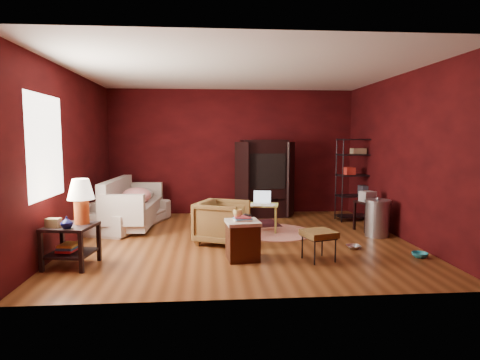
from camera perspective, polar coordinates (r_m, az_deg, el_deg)
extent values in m
cube|color=brown|center=(6.85, 0.13, -8.60)|extent=(5.50, 5.00, 0.02)
cube|color=white|center=(6.72, 0.14, 15.35)|extent=(5.50, 5.00, 0.02)
cube|color=#40090B|center=(9.14, -1.13, 4.00)|extent=(5.50, 0.02, 2.80)
cube|color=#40090B|center=(4.15, 2.92, 1.59)|extent=(5.50, 0.02, 2.80)
cube|color=#40090B|center=(6.98, -23.10, 2.91)|extent=(0.02, 5.00, 2.80)
cube|color=#40090B|center=(7.39, 22.01, 3.10)|extent=(0.02, 5.00, 2.80)
cube|color=white|center=(6.03, -25.93, 4.28)|extent=(0.02, 1.20, 1.40)
imported|color=#BEB1A4|center=(8.07, -15.28, -3.71)|extent=(1.21, 2.06, 0.77)
imported|color=black|center=(6.58, -2.54, -5.69)|extent=(0.94, 0.97, 0.77)
imported|color=silver|center=(6.55, 15.86, -8.45)|extent=(0.22, 0.06, 0.22)
imported|color=teal|center=(6.41, 24.23, -9.03)|extent=(0.24, 0.13, 0.23)
imported|color=#0C0E40|center=(5.62, -23.42, -5.59)|extent=(0.16, 0.16, 0.15)
imported|color=#DBBF6B|center=(5.63, -0.35, -4.57)|extent=(0.15, 0.13, 0.13)
cube|color=black|center=(5.84, -22.99, -6.11)|extent=(0.68, 0.68, 0.04)
cube|color=black|center=(5.92, -22.84, -9.56)|extent=(0.63, 0.63, 0.03)
cube|color=black|center=(5.80, -26.46, -9.04)|extent=(0.06, 0.06, 0.55)
cube|color=black|center=(5.55, -21.68, -9.50)|extent=(0.06, 0.06, 0.55)
cube|color=black|center=(6.25, -23.94, -7.88)|extent=(0.06, 0.06, 0.55)
cube|color=black|center=(6.02, -19.44, -8.22)|extent=(0.06, 0.06, 0.55)
cylinder|color=orange|center=(5.84, -21.59, -4.19)|extent=(0.23, 0.23, 0.33)
cone|color=#F2E5C6|center=(5.79, -21.70, -1.21)|extent=(0.41, 0.41, 0.28)
cube|color=#958451|center=(5.77, -25.01, -5.55)|extent=(0.19, 0.14, 0.12)
cube|color=#D9363F|center=(5.93, -23.29, -9.11)|extent=(0.26, 0.31, 0.03)
cube|color=#3691D9|center=(5.92, -23.22, -8.80)|extent=(0.26, 0.31, 0.03)
cube|color=#F5D051|center=(5.91, -23.15, -8.48)|extent=(0.26, 0.31, 0.03)
cube|color=#BEB1A4|center=(8.08, -14.79, -4.50)|extent=(0.87, 1.89, 0.39)
cube|color=#BEB1A4|center=(8.12, -17.19, -2.63)|extent=(0.26, 1.86, 0.78)
cube|color=#BEB1A4|center=(7.16, -16.51, -4.14)|extent=(0.79, 0.21, 0.54)
cube|color=#BEB1A4|center=(8.94, -13.49, -2.07)|extent=(0.79, 0.21, 0.54)
ellipsoid|color=red|center=(7.50, -15.41, -2.89)|extent=(0.53, 0.53, 0.27)
ellipsoid|color=red|center=(8.02, -14.51, -2.17)|extent=(0.59, 0.59, 0.31)
ellipsoid|color=#BEB1A4|center=(8.50, -13.78, -1.96)|extent=(0.49, 0.49, 0.25)
cube|color=#471F10|center=(5.73, 0.37, -8.77)|extent=(0.47, 0.47, 0.51)
cube|color=#BEB1A4|center=(5.67, 0.37, -6.04)|extent=(0.50, 0.50, 0.05)
cube|color=beige|center=(5.66, 0.38, -5.70)|extent=(0.27, 0.22, 0.02)
cube|color=#5392C1|center=(5.66, 0.38, -5.49)|extent=(0.27, 0.23, 0.02)
cube|color=#DD535D|center=(5.65, 0.38, -5.28)|extent=(0.23, 0.18, 0.02)
cube|color=black|center=(5.69, 1.07, -5.00)|extent=(0.11, 0.16, 0.02)
cube|color=black|center=(5.77, 11.15, -7.49)|extent=(0.52, 0.52, 0.08)
cube|color=black|center=(5.78, 11.14, -7.99)|extent=(0.47, 0.47, 0.02)
cylinder|color=black|center=(5.60, 10.58, -10.14)|extent=(0.03, 0.03, 0.34)
cylinder|color=black|center=(5.78, 13.41, -9.70)|extent=(0.03, 0.03, 0.34)
cylinder|color=black|center=(5.87, 8.84, -9.34)|extent=(0.03, 0.03, 0.34)
cylinder|color=black|center=(6.04, 11.60, -8.96)|extent=(0.03, 0.03, 0.34)
cylinder|color=beige|center=(7.40, 5.08, -7.40)|extent=(1.40, 1.40, 0.01)
cube|color=#461219|center=(8.04, 1.49, -6.24)|extent=(1.20, 0.88, 0.01)
cube|color=#EFFF74|center=(7.37, 3.12, -3.55)|extent=(0.66, 0.52, 0.03)
cylinder|color=#EFFF74|center=(7.27, 0.99, -5.67)|extent=(0.04, 0.04, 0.50)
cylinder|color=#EFFF74|center=(7.24, 5.08, -5.74)|extent=(0.04, 0.04, 0.50)
cylinder|color=#EFFF74|center=(7.60, 1.23, -5.16)|extent=(0.04, 0.04, 0.50)
cylinder|color=#EFFF74|center=(7.57, 5.14, -5.22)|extent=(0.04, 0.04, 0.50)
cube|color=white|center=(7.40, 3.13, -3.34)|extent=(0.35, 0.27, 0.02)
cube|color=silver|center=(7.49, 3.18, -2.37)|extent=(0.32, 0.13, 0.21)
cube|color=white|center=(7.28, 2.14, -3.54)|extent=(0.21, 0.30, 0.00)
cube|color=white|center=(7.27, 4.17, -3.56)|extent=(0.30, 0.35, 0.00)
cube|color=black|center=(8.75, 3.43, 0.22)|extent=(1.02, 0.63, 1.68)
cube|color=black|center=(8.64, 3.57, 1.33)|extent=(0.83, 0.48, 0.75)
cube|color=black|center=(8.39, 0.31, -0.01)|extent=(0.29, 0.33, 1.59)
cube|color=black|center=(8.65, 7.23, 0.12)|extent=(0.23, 0.37, 1.59)
cube|color=#2A2C2F|center=(8.69, 3.50, 0.77)|extent=(0.59, 0.50, 0.46)
cube|color=black|center=(8.48, 3.87, 0.64)|extent=(0.44, 0.05, 0.35)
cube|color=black|center=(8.76, 3.48, -2.68)|extent=(0.84, 0.52, 0.04)
cylinder|color=black|center=(8.36, 14.39, -0.14)|extent=(0.02, 0.02, 1.70)
cylinder|color=black|center=(8.71, 19.18, -0.04)|extent=(0.02, 0.02, 1.70)
cylinder|color=black|center=(8.67, 13.48, 0.10)|extent=(0.02, 0.02, 1.70)
cylinder|color=black|center=(9.01, 18.15, 0.18)|extent=(0.02, 0.02, 1.70)
cube|color=black|center=(8.79, 16.19, -4.89)|extent=(0.86, 0.43, 0.02)
cube|color=black|center=(8.72, 16.28, -2.14)|extent=(0.86, 0.43, 0.02)
cube|color=black|center=(8.67, 16.36, 0.65)|extent=(0.86, 0.43, 0.02)
cube|color=black|center=(8.64, 16.44, 3.47)|extent=(0.86, 0.43, 0.02)
cube|color=black|center=(8.63, 16.50, 5.54)|extent=(0.86, 0.43, 0.02)
cube|color=#AB241C|center=(8.58, 15.24, 1.27)|extent=(0.21, 0.25, 0.15)
cube|color=#393947|center=(8.79, 17.41, -1.36)|extent=(0.26, 0.26, 0.19)
cube|color=#8E7555|center=(8.64, 16.46, 3.97)|extent=(0.30, 0.21, 0.11)
cube|color=black|center=(7.79, 17.67, -3.03)|extent=(0.46, 0.46, 0.04)
cube|color=black|center=(7.61, 17.45, -5.26)|extent=(0.05, 0.05, 0.53)
cube|color=black|center=(7.82, 19.23, -5.04)|extent=(0.05, 0.05, 0.53)
cube|color=black|center=(7.85, 15.99, -4.88)|extent=(0.05, 0.05, 0.53)
cube|color=black|center=(8.05, 17.75, -4.67)|extent=(0.05, 0.05, 0.53)
cube|color=silver|center=(7.77, 17.69, -2.22)|extent=(0.31, 0.27, 0.18)
cylinder|color=#A2A1A9|center=(7.44, 18.93, -5.29)|extent=(0.51, 0.51, 0.61)
cylinder|color=#A2A1A9|center=(7.39, 19.01, -2.83)|extent=(0.56, 0.56, 0.04)
sphere|color=#A2A1A9|center=(7.38, 19.02, -2.52)|extent=(0.08, 0.08, 0.06)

